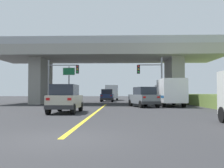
# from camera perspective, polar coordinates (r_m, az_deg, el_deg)

# --- Properties ---
(ground) EXTENTS (160.00, 160.00, 0.00)m
(ground) POSITION_cam_1_polar(r_m,az_deg,el_deg) (34.43, -1.12, -4.35)
(ground) COLOR #2B2B2D
(overpass_bridge) EXTENTS (29.22, 9.33, 8.07)m
(overpass_bridge) POSITION_cam_1_polar(r_m,az_deg,el_deg) (34.67, -1.11, 5.22)
(overpass_bridge) COLOR gray
(overpass_bridge) RESTS_ON ground
(lane_divider_stripe) EXTENTS (0.20, 23.75, 0.01)m
(lane_divider_stripe) POSITION_cam_1_polar(r_m,az_deg,el_deg) (19.97, -3.39, -6.06)
(lane_divider_stripe) COLOR yellow
(lane_divider_stripe) RESTS_ON ground
(suv_lead) EXTENTS (1.91, 4.40, 2.02)m
(suv_lead) POSITION_cam_1_polar(r_m,az_deg,el_deg) (19.00, -10.16, -3.20)
(suv_lead) COLOR #B7B29E
(suv_lead) RESTS_ON ground
(suv_crossing) EXTENTS (2.97, 4.75, 2.02)m
(suv_crossing) POSITION_cam_1_polar(r_m,az_deg,el_deg) (26.46, 6.98, -2.86)
(suv_crossing) COLOR slate
(suv_crossing) RESTS_ON ground
(box_truck) EXTENTS (2.33, 7.04, 2.86)m
(box_truck) POSITION_cam_1_polar(r_m,az_deg,el_deg) (28.51, 12.55, -1.72)
(box_truck) COLOR silver
(box_truck) RESTS_ON ground
(sedan_oncoming) EXTENTS (1.99, 4.66, 2.02)m
(sedan_oncoming) POSITION_cam_1_polar(r_m,az_deg,el_deg) (41.90, -1.07, -2.54)
(sedan_oncoming) COLOR navy
(sedan_oncoming) RESTS_ON ground
(traffic_signal_nearside) EXTENTS (2.77, 0.36, 5.29)m
(traffic_signal_nearside) POSITION_cam_1_polar(r_m,az_deg,el_deg) (28.61, 9.02, 1.78)
(traffic_signal_nearside) COLOR #56595E
(traffic_signal_nearside) RESTS_ON ground
(traffic_signal_farside) EXTENTS (3.52, 0.36, 5.15)m
(traffic_signal_farside) POSITION_cam_1_polar(r_m,az_deg,el_deg) (29.82, -11.45, 1.73)
(traffic_signal_farside) COLOR slate
(traffic_signal_farside) RESTS_ON ground
(highway_sign) EXTENTS (1.51, 0.17, 4.75)m
(highway_sign) POSITION_cam_1_polar(r_m,az_deg,el_deg) (32.90, -9.43, 1.61)
(highway_sign) COLOR slate
(highway_sign) RESTS_ON ground
(semi_truck_distant) EXTENTS (2.33, 7.09, 2.88)m
(semi_truck_distant) POSITION_cam_1_polar(r_m,az_deg,el_deg) (50.87, -0.00, -1.85)
(semi_truck_distant) COLOR red
(semi_truck_distant) RESTS_ON ground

